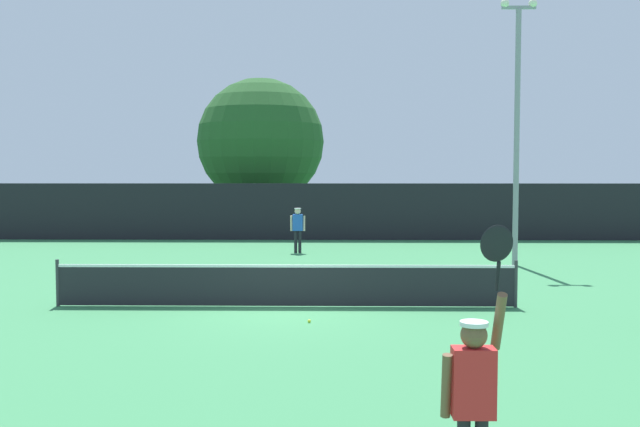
{
  "coord_description": "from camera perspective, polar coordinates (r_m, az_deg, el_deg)",
  "views": [
    {
      "loc": [
        1.04,
        -15.73,
        3.04
      ],
      "look_at": [
        0.69,
        5.69,
        1.8
      ],
      "focal_mm": 39.27,
      "sensor_mm": 36.0,
      "label": 1
    }
  ],
  "objects": [
    {
      "name": "player_receiving",
      "position": [
        26.64,
        -1.83,
        -0.97
      ],
      "size": [
        0.57,
        0.25,
        1.7
      ],
      "rotation": [
        0.0,
        0.0,
        3.14
      ],
      "color": "blue",
      "rests_on": "ground"
    },
    {
      "name": "parked_car_near",
      "position": [
        38.91,
        -11.89,
        -0.09
      ],
      "size": [
        2.02,
        4.25,
        1.69
      ],
      "rotation": [
        0.0,
        0.0,
        0.03
      ],
      "color": "black",
      "rests_on": "ground"
    },
    {
      "name": "ground_plane",
      "position": [
        16.06,
        -2.83,
        -7.6
      ],
      "size": [
        120.0,
        120.0,
        0.0
      ],
      "primitive_type": "plane",
      "color": "#387F4C"
    },
    {
      "name": "tennis_ball",
      "position": [
        14.36,
        -0.89,
        -8.76
      ],
      "size": [
        0.07,
        0.07,
        0.07
      ],
      "primitive_type": "sphere",
      "color": "#CCE033",
      "rests_on": "ground"
    },
    {
      "name": "perimeter_fence",
      "position": [
        31.76,
        -0.95,
        0.15
      ],
      "size": [
        35.18,
        0.12,
        2.57
      ],
      "primitive_type": "cube",
      "color": "black",
      "rests_on": "ground"
    },
    {
      "name": "light_pole",
      "position": [
        23.9,
        15.76,
        7.66
      ],
      "size": [
        1.18,
        0.28,
        8.66
      ],
      "color": "gray",
      "rests_on": "ground"
    },
    {
      "name": "large_tree",
      "position": [
        36.95,
        -4.86,
        5.85
      ],
      "size": [
        6.62,
        6.62,
        8.0
      ],
      "color": "brown",
      "rests_on": "ground"
    },
    {
      "name": "parked_car_mid",
      "position": [
        37.4,
        -5.37,
        -0.17
      ],
      "size": [
        2.39,
        4.4,
        1.69
      ],
      "rotation": [
        0.0,
        0.0,
        0.12
      ],
      "color": "black",
      "rests_on": "ground"
    },
    {
      "name": "player_serving",
      "position": [
        6.6,
        12.45,
        -13.47
      ],
      "size": [
        0.68,
        0.4,
        2.57
      ],
      "color": "red",
      "rests_on": "ground"
    },
    {
      "name": "tennis_net",
      "position": [
        15.97,
        -2.83,
        -5.79
      ],
      "size": [
        10.5,
        0.08,
        1.07
      ],
      "color": "#232328",
      "rests_on": "ground"
    }
  ]
}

